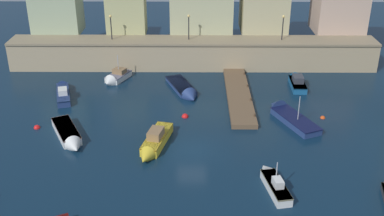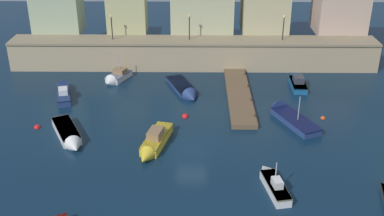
% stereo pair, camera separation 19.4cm
% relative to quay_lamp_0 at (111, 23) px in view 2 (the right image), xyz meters
% --- Properties ---
extents(ground_plane, '(107.01, 107.01, 0.00)m').
position_rel_quay_lamp_0_xyz_m(ground_plane, '(9.56, -19.56, -5.46)').
color(ground_plane, '#0C2338').
extents(quay_wall, '(43.32, 3.75, 3.47)m').
position_rel_quay_lamp_0_xyz_m(quay_wall, '(9.56, 0.00, -3.72)').
color(quay_wall, tan).
rests_on(quay_wall, ground).
extents(old_town_backdrop, '(41.04, 6.08, 9.50)m').
position_rel_quay_lamp_0_xyz_m(old_town_backdrop, '(12.28, 4.18, 1.72)').
color(old_town_backdrop, '#A5B58F').
rests_on(old_town_backdrop, ground).
extents(pier_dock, '(2.41, 14.18, 0.70)m').
position_rel_quay_lamp_0_xyz_m(pier_dock, '(14.40, -8.81, -5.23)').
color(pier_dock, brown).
rests_on(pier_dock, ground).
extents(quay_lamp_0, '(0.32, 0.32, 2.93)m').
position_rel_quay_lamp_0_xyz_m(quay_lamp_0, '(0.00, 0.00, 0.00)').
color(quay_lamp_0, black).
rests_on(quay_lamp_0, quay_wall).
extents(quay_lamp_1, '(0.32, 0.32, 2.99)m').
position_rel_quay_lamp_0_xyz_m(quay_lamp_1, '(9.08, -0.00, 0.03)').
color(quay_lamp_1, black).
rests_on(quay_lamp_1, quay_wall).
extents(quay_lamp_2, '(0.32, 0.32, 2.93)m').
position_rel_quay_lamp_0_xyz_m(quay_lamp_2, '(20.05, 0.00, 0.00)').
color(quay_lamp_2, black).
rests_on(quay_lamp_2, quay_wall).
extents(moored_boat_0, '(2.01, 5.17, 2.60)m').
position_rel_quay_lamp_0_xyz_m(moored_boat_0, '(15.65, -24.88, -5.04)').
color(moored_boat_0, white).
rests_on(moored_boat_0, ground).
extents(moored_boat_1, '(4.07, 6.95, 1.73)m').
position_rel_quay_lamp_0_xyz_m(moored_boat_1, '(8.81, -7.75, -5.21)').
color(moored_boat_1, navy).
rests_on(moored_boat_1, ground).
extents(moored_boat_2, '(2.92, 6.43, 1.51)m').
position_rel_quay_lamp_0_xyz_m(moored_boat_2, '(-4.09, -8.37, -5.04)').
color(moored_boat_2, navy).
rests_on(moored_boat_2, ground).
extents(moored_boat_5, '(4.54, 7.20, 3.52)m').
position_rel_quay_lamp_0_xyz_m(moored_boat_5, '(18.67, -13.61, -5.11)').
color(moored_boat_5, navy).
rests_on(moored_boat_5, ground).
extents(moored_boat_6, '(2.86, 6.49, 1.79)m').
position_rel_quay_lamp_0_xyz_m(moored_boat_6, '(6.39, -19.30, -4.95)').
color(moored_boat_6, gold).
rests_on(moored_boat_6, ground).
extents(moored_boat_7, '(1.59, 5.09, 1.69)m').
position_rel_quay_lamp_0_xyz_m(moored_boat_7, '(21.05, -5.44, -5.01)').
color(moored_boat_7, '#195689').
rests_on(moored_boat_7, ground).
extents(moored_boat_8, '(4.22, 6.32, 1.49)m').
position_rel_quay_lamp_0_xyz_m(moored_boat_8, '(-1.16, -17.95, -5.06)').
color(moored_boat_8, white).
rests_on(moored_boat_8, ground).
extents(moored_boat_12, '(3.12, 4.43, 3.32)m').
position_rel_quay_lamp_0_xyz_m(moored_boat_12, '(0.88, -4.49, -5.04)').
color(moored_boat_12, white).
rests_on(moored_boat_12, ground).
extents(mooring_buoy_0, '(0.65, 0.65, 0.65)m').
position_rel_quay_lamp_0_xyz_m(mooring_buoy_0, '(8.89, -13.39, -5.46)').
color(mooring_buoy_0, red).
rests_on(mooring_buoy_0, ground).
extents(mooring_buoy_1, '(0.58, 0.58, 0.58)m').
position_rel_quay_lamp_0_xyz_m(mooring_buoy_1, '(-4.66, -15.75, -5.46)').
color(mooring_buoy_1, red).
rests_on(mooring_buoy_1, ground).
extents(mooring_buoy_2, '(0.47, 0.47, 0.47)m').
position_rel_quay_lamp_0_xyz_m(mooring_buoy_2, '(22.05, -13.57, -5.46)').
color(mooring_buoy_2, '#EA4C19').
rests_on(mooring_buoy_2, ground).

